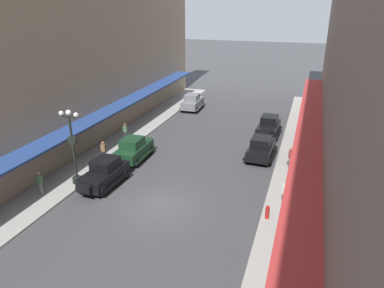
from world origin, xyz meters
The scene contains 16 objects.
ground_plane centered at (0.00, 0.00, 0.00)m, with size 200.00×200.00×0.00m, color #424244.
sidewalk_left centered at (-7.50, 0.00, 0.07)m, with size 3.00×60.00×0.15m, color #A8A59E.
sidewalk_right centered at (7.50, 0.00, 0.07)m, with size 3.00×60.00×0.15m, color #A8A59E.
parked_car_0 centered at (-4.73, 5.74, 0.94)m, with size 2.20×4.28×1.84m.
parked_car_1 centered at (4.58, 14.61, 0.94)m, with size 2.29×4.31×1.84m.
parked_car_2 centered at (4.71, 9.15, 0.94)m, with size 2.28×4.31×1.84m.
parked_car_3 centered at (-4.84, 20.59, 0.94)m, with size 2.29×4.31×1.84m.
parked_car_4 centered at (-4.63, 1.28, 0.94)m, with size 2.29×4.31×1.84m.
lamp_post_with_clock centered at (-6.40, 0.66, 2.99)m, with size 1.42×0.44×5.16m.
fire_hydrant centered at (6.35, 0.46, 0.56)m, with size 0.24×0.24×0.82m.
pedestrian_0 centered at (7.16, 2.24, 0.99)m, with size 0.36×0.24×1.64m.
pedestrian_1 centered at (7.06, 7.63, 0.99)m, with size 0.36×0.24×1.64m.
pedestrian_2 centered at (7.90, 11.46, 1.01)m, with size 0.36×0.28×1.67m.
pedestrian_3 centered at (-6.57, 4.38, 0.99)m, with size 0.36×0.24×1.64m.
pedestrian_4 centered at (-7.61, -1.42, 0.99)m, with size 0.36×0.24×1.64m.
pedestrian_5 centered at (-7.12, 8.84, 0.99)m, with size 0.36×0.24×1.64m.
Camera 1 is at (7.85, -17.42, 11.60)m, focal length 33.62 mm.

